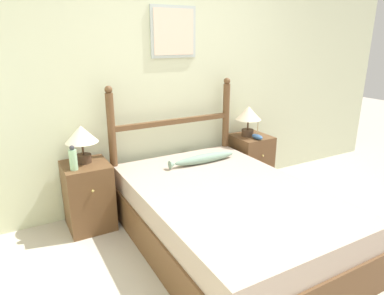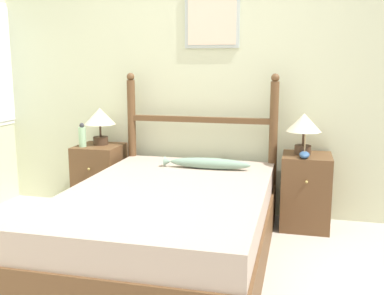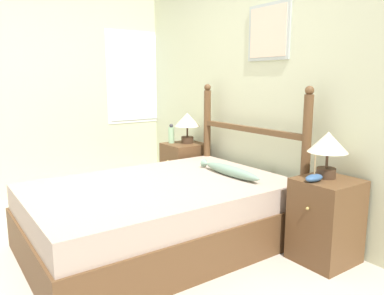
# 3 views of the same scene
# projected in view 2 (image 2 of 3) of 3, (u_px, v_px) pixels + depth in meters

# --- Properties ---
(wall_back) EXTENTS (6.40, 0.08, 2.55)m
(wall_back) POSITION_uv_depth(u_px,v_px,m) (212.00, 76.00, 4.13)
(wall_back) COLOR beige
(wall_back) RESTS_ON ground_plane
(bed) EXTENTS (1.39, 2.07, 0.53)m
(bed) POSITION_uv_depth(u_px,v_px,m) (169.00, 224.00, 3.22)
(bed) COLOR brown
(bed) RESTS_ON ground_plane
(headboard) EXTENTS (1.39, 0.08, 1.31)m
(headboard) POSITION_uv_depth(u_px,v_px,m) (200.00, 141.00, 4.09)
(headboard) COLOR brown
(headboard) RESTS_ON ground_plane
(nightstand_left) EXTENTS (0.41, 0.45, 0.64)m
(nightstand_left) POSITION_uv_depth(u_px,v_px,m) (100.00, 178.00, 4.28)
(nightstand_left) COLOR brown
(nightstand_left) RESTS_ON ground_plane
(nightstand_right) EXTENTS (0.41, 0.45, 0.64)m
(nightstand_right) POSITION_uv_depth(u_px,v_px,m) (306.00, 191.00, 3.84)
(nightstand_right) COLOR brown
(nightstand_right) RESTS_ON ground_plane
(table_lamp_left) EXTENTS (0.29, 0.29, 0.35)m
(table_lamp_left) POSITION_uv_depth(u_px,v_px,m) (100.00, 119.00, 4.22)
(table_lamp_left) COLOR #422D1E
(table_lamp_left) RESTS_ON nightstand_left
(table_lamp_right) EXTENTS (0.29, 0.29, 0.35)m
(table_lamp_right) POSITION_uv_depth(u_px,v_px,m) (304.00, 125.00, 3.77)
(table_lamp_right) COLOR #422D1E
(table_lamp_right) RESTS_ON nightstand_right
(bottle) EXTENTS (0.07, 0.07, 0.22)m
(bottle) POSITION_uv_depth(u_px,v_px,m) (82.00, 136.00, 4.14)
(bottle) COLOR #99C699
(bottle) RESTS_ON nightstand_left
(model_boat) EXTENTS (0.08, 0.16, 0.19)m
(model_boat) POSITION_uv_depth(u_px,v_px,m) (304.00, 155.00, 3.65)
(model_boat) COLOR #335684
(model_boat) RESTS_ON nightstand_right
(fish_pillow) EXTENTS (0.74, 0.11, 0.09)m
(fish_pillow) POSITION_uv_depth(u_px,v_px,m) (207.00, 163.00, 3.73)
(fish_pillow) COLOR gray
(fish_pillow) RESTS_ON bed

